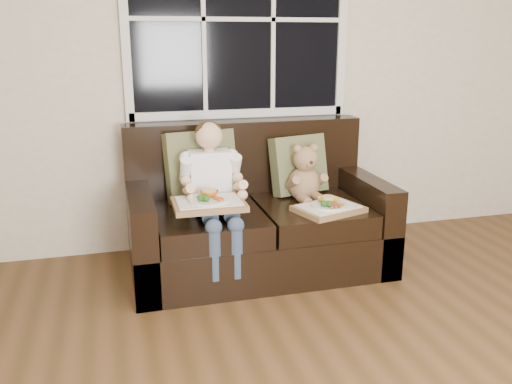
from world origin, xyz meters
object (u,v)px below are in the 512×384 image
object	(u,v)px
child	(213,182)
tray_right	(329,207)
teddy_bear	(305,177)
tray_left	(209,202)
loveseat	(256,222)

from	to	relation	value
child	tray_right	distance (m)	0.76
child	teddy_bear	xyz separation A→B (m)	(0.66, 0.11, -0.04)
child	tray_left	world-z (taller)	child
tray_right	teddy_bear	bearing A→B (deg)	81.65
child	teddy_bear	distance (m)	0.67
teddy_bear	child	bearing A→B (deg)	-174.44
teddy_bear	tray_left	world-z (taller)	teddy_bear
child	teddy_bear	size ratio (longest dim) A/B	2.17
teddy_bear	tray_right	world-z (taller)	teddy_bear
loveseat	tray_left	distance (m)	0.56
tray_left	tray_right	distance (m)	0.78
loveseat	tray_left	xyz separation A→B (m)	(-0.38, -0.32, 0.27)
tray_right	tray_left	bearing A→B (deg)	162.29
loveseat	tray_right	world-z (taller)	loveseat
child	tray_left	size ratio (longest dim) A/B	2.01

